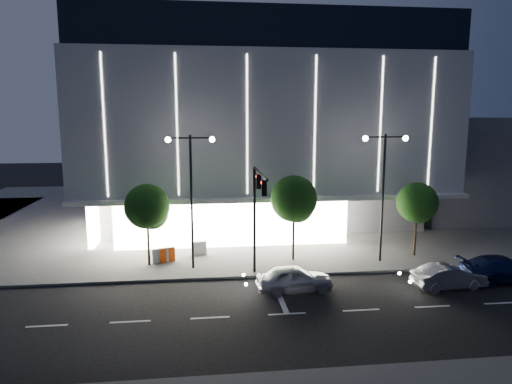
{
  "coord_description": "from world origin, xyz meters",
  "views": [
    {
      "loc": [
        -2.19,
        -23.55,
        10.22
      ],
      "look_at": [
        1.39,
        7.27,
        5.0
      ],
      "focal_mm": 32.0,
      "sensor_mm": 36.0,
      "label": 1
    }
  ],
  "objects_px": {
    "tree_mid": "(294,201)",
    "car_third": "(503,269)",
    "barrier_d": "(199,248)",
    "car_lead": "(294,278)",
    "car_second": "(449,276)",
    "street_lamp_east": "(384,179)",
    "barrier_a": "(167,255)",
    "barrier_b": "(160,256)",
    "traffic_mast": "(257,202)",
    "tree_left": "(148,209)",
    "tree_right": "(417,205)",
    "street_lamp_west": "(191,182)"
  },
  "relations": [
    {
      "from": "street_lamp_east",
      "to": "barrier_a",
      "type": "relative_size",
      "value": 8.18
    },
    {
      "from": "street_lamp_east",
      "to": "car_lead",
      "type": "relative_size",
      "value": 2.0
    },
    {
      "from": "tree_left",
      "to": "tree_right",
      "type": "relative_size",
      "value": 1.04
    },
    {
      "from": "street_lamp_west",
      "to": "car_third",
      "type": "xyz_separation_m",
      "value": [
        19.23,
        -4.3,
        -5.17
      ]
    },
    {
      "from": "street_lamp_east",
      "to": "barrier_a",
      "type": "height_order",
      "value": "street_lamp_east"
    },
    {
      "from": "tree_mid",
      "to": "barrier_a",
      "type": "relative_size",
      "value": 5.59
    },
    {
      "from": "street_lamp_west",
      "to": "car_second",
      "type": "relative_size",
      "value": 2.06
    },
    {
      "from": "traffic_mast",
      "to": "street_lamp_east",
      "type": "height_order",
      "value": "street_lamp_east"
    },
    {
      "from": "car_lead",
      "to": "barrier_a",
      "type": "bearing_deg",
      "value": 48.13
    },
    {
      "from": "car_third",
      "to": "barrier_a",
      "type": "height_order",
      "value": "car_third"
    },
    {
      "from": "traffic_mast",
      "to": "car_third",
      "type": "bearing_deg",
      "value": -6.14
    },
    {
      "from": "tree_mid",
      "to": "car_second",
      "type": "xyz_separation_m",
      "value": [
        8.23,
        -6.06,
        -3.61
      ]
    },
    {
      "from": "street_lamp_east",
      "to": "barrier_b",
      "type": "xyz_separation_m",
      "value": [
        -15.26,
        1.35,
        -5.31
      ]
    },
    {
      "from": "car_lead",
      "to": "barrier_d",
      "type": "distance_m",
      "value": 9.19
    },
    {
      "from": "car_third",
      "to": "barrier_b",
      "type": "relative_size",
      "value": 4.94
    },
    {
      "from": "traffic_mast",
      "to": "car_second",
      "type": "relative_size",
      "value": 1.62
    },
    {
      "from": "car_second",
      "to": "barrier_d",
      "type": "bearing_deg",
      "value": 56.68
    },
    {
      "from": "tree_right",
      "to": "barrier_a",
      "type": "bearing_deg",
      "value": 178.54
    },
    {
      "from": "tree_left",
      "to": "street_lamp_east",
      "type": "bearing_deg",
      "value": -3.65
    },
    {
      "from": "street_lamp_west",
      "to": "street_lamp_east",
      "type": "bearing_deg",
      "value": 0.0
    },
    {
      "from": "tree_right",
      "to": "car_third",
      "type": "relative_size",
      "value": 1.01
    },
    {
      "from": "tree_mid",
      "to": "tree_right",
      "type": "bearing_deg",
      "value": -0.0
    },
    {
      "from": "car_second",
      "to": "barrier_b",
      "type": "bearing_deg",
      "value": 64.5
    },
    {
      "from": "tree_left",
      "to": "car_lead",
      "type": "relative_size",
      "value": 1.27
    },
    {
      "from": "tree_right",
      "to": "car_second",
      "type": "height_order",
      "value": "tree_right"
    },
    {
      "from": "tree_mid",
      "to": "car_third",
      "type": "relative_size",
      "value": 1.13
    },
    {
      "from": "traffic_mast",
      "to": "street_lamp_west",
      "type": "height_order",
      "value": "street_lamp_west"
    },
    {
      "from": "barrier_a",
      "to": "car_second",
      "type": "bearing_deg",
      "value": -45.05
    },
    {
      "from": "barrier_a",
      "to": "tree_left",
      "type": "bearing_deg",
      "value": 177.35
    },
    {
      "from": "tree_right",
      "to": "street_lamp_west",
      "type": "bearing_deg",
      "value": -176.36
    },
    {
      "from": "tree_right",
      "to": "car_lead",
      "type": "height_order",
      "value": "tree_right"
    },
    {
      "from": "car_lead",
      "to": "car_third",
      "type": "xyz_separation_m",
      "value": [
        13.23,
        0.13,
        0.02
      ]
    },
    {
      "from": "tree_left",
      "to": "barrier_d",
      "type": "height_order",
      "value": "tree_left"
    },
    {
      "from": "tree_mid",
      "to": "barrier_b",
      "type": "distance_m",
      "value": 10.0
    },
    {
      "from": "street_lamp_east",
      "to": "car_third",
      "type": "bearing_deg",
      "value": -34.6
    },
    {
      "from": "car_second",
      "to": "street_lamp_west",
      "type": "bearing_deg",
      "value": 66.26
    },
    {
      "from": "car_third",
      "to": "barrier_a",
      "type": "relative_size",
      "value": 4.94
    },
    {
      "from": "barrier_d",
      "to": "car_third",
      "type": "bearing_deg",
      "value": -32.76
    },
    {
      "from": "traffic_mast",
      "to": "car_third",
      "type": "distance_m",
      "value": 15.9
    },
    {
      "from": "barrier_d",
      "to": "car_lead",
      "type": "bearing_deg",
      "value": -64.24
    },
    {
      "from": "car_second",
      "to": "barrier_a",
      "type": "distance_m",
      "value": 18.28
    },
    {
      "from": "car_lead",
      "to": "car_second",
      "type": "bearing_deg",
      "value": -98.58
    },
    {
      "from": "tree_left",
      "to": "barrier_b",
      "type": "bearing_deg",
      "value": 25.16
    },
    {
      "from": "tree_left",
      "to": "street_lamp_west",
      "type": "bearing_deg",
      "value": -18.94
    },
    {
      "from": "tree_left",
      "to": "tree_right",
      "type": "distance_m",
      "value": 19.0
    },
    {
      "from": "street_lamp_east",
      "to": "tree_mid",
      "type": "distance_m",
      "value": 6.27
    },
    {
      "from": "tree_left",
      "to": "car_third",
      "type": "height_order",
      "value": "tree_left"
    },
    {
      "from": "traffic_mast",
      "to": "street_lamp_west",
      "type": "relative_size",
      "value": 0.79
    },
    {
      "from": "tree_right",
      "to": "car_third",
      "type": "xyz_separation_m",
      "value": [
        3.21,
        -5.32,
        -3.1
      ]
    },
    {
      "from": "tree_left",
      "to": "barrier_a",
      "type": "bearing_deg",
      "value": 21.53
    }
  ]
}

